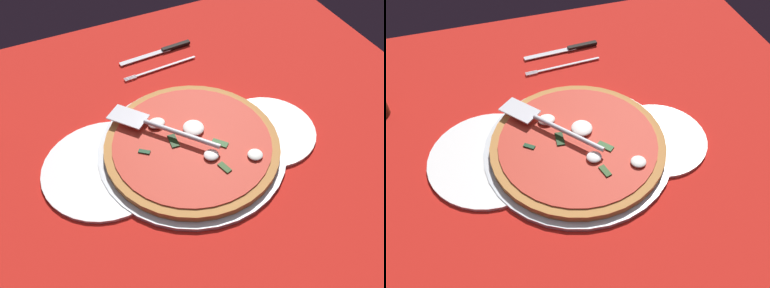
# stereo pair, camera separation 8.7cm
# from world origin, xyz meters

# --- Properties ---
(ground_plane) EXTENTS (1.15, 1.15, 0.01)m
(ground_plane) POSITION_xyz_m (0.00, 0.00, -0.00)
(ground_plane) COLOR red
(checker_pattern) EXTENTS (1.15, 1.15, 0.00)m
(checker_pattern) POSITION_xyz_m (0.00, -0.00, 0.00)
(checker_pattern) COLOR silver
(checker_pattern) RESTS_ON ground_plane
(pizza_pan) EXTENTS (0.39, 0.39, 0.01)m
(pizza_pan) POSITION_xyz_m (-0.03, 0.04, 0.01)
(pizza_pan) COLOR silver
(pizza_pan) RESTS_ON ground_plane
(dinner_plate_left) EXTENTS (0.25, 0.25, 0.01)m
(dinner_plate_left) POSITION_xyz_m (-0.20, 0.07, 0.01)
(dinner_plate_left) COLOR white
(dinner_plate_left) RESTS_ON ground_plane
(dinner_plate_right) EXTENTS (0.21, 0.21, 0.01)m
(dinner_plate_right) POSITION_xyz_m (0.14, 0.02, 0.01)
(dinner_plate_right) COLOR white
(dinner_plate_right) RESTS_ON ground_plane
(pizza) EXTENTS (0.36, 0.36, 0.03)m
(pizza) POSITION_xyz_m (-0.03, 0.04, 0.02)
(pizza) COLOR #B5783C
(pizza) RESTS_ON pizza_pan
(pizza_server) EXTENTS (0.18, 0.21, 0.01)m
(pizza_server) POSITION_xyz_m (-0.08, 0.09, 0.05)
(pizza_server) COLOR silver
(pizza_server) RESTS_ON pizza
(place_setting_far) EXTENTS (0.21, 0.15, 0.01)m
(place_setting_far) POSITION_xyz_m (0.03, 0.35, 0.00)
(place_setting_far) COLOR white
(place_setting_far) RESTS_ON ground_plane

